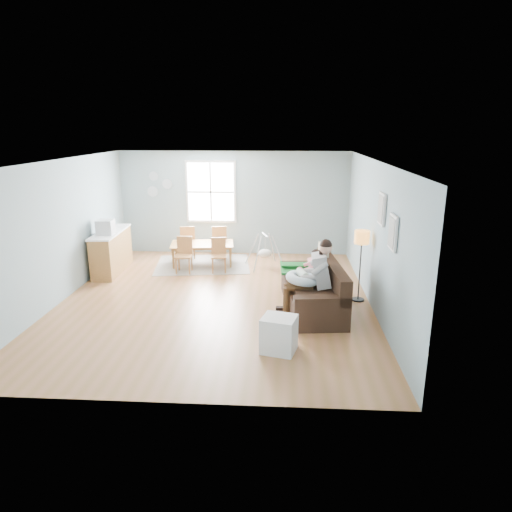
# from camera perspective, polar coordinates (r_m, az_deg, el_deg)

# --- Properties ---
(room) EXTENTS (8.40, 9.40, 3.90)m
(room) POSITION_cam_1_polar(r_m,az_deg,el_deg) (8.51, -5.43, 9.90)
(room) COLOR olive
(window) EXTENTS (1.32, 0.08, 1.62)m
(window) POSITION_cam_1_polar(r_m,az_deg,el_deg) (12.09, -5.65, 7.97)
(window) COLOR silver
(window) RESTS_ON room
(pictures) EXTENTS (0.05, 1.34, 0.74)m
(pictures) POSITION_cam_1_polar(r_m,az_deg,el_deg) (7.63, 16.05, 4.34)
(pictures) COLOR silver
(pictures) RESTS_ON room
(wall_plates) EXTENTS (0.67, 0.02, 0.66)m
(wall_plates) POSITION_cam_1_polar(r_m,az_deg,el_deg) (12.37, -12.18, 8.72)
(wall_plates) COLOR #90A0AD
(wall_plates) RESTS_ON room
(sofa) EXTENTS (1.17, 2.29, 0.89)m
(sofa) POSITION_cam_1_polar(r_m,az_deg,el_deg) (8.62, 7.45, -4.51)
(sofa) COLOR black
(sofa) RESTS_ON room
(green_throw) EXTENTS (1.04, 0.89, 0.04)m
(green_throw) POSITION_cam_1_polar(r_m,az_deg,el_deg) (9.21, 6.22, -1.48)
(green_throw) COLOR #155C1E
(green_throw) RESTS_ON sofa
(beige_pillow) EXTENTS (0.17, 0.54, 0.53)m
(beige_pillow) POSITION_cam_1_polar(r_m,az_deg,el_deg) (9.04, 8.38, -0.25)
(beige_pillow) COLOR beige
(beige_pillow) RESTS_ON sofa
(father) EXTENTS (0.99, 0.46, 1.42)m
(father) POSITION_cam_1_polar(r_m,az_deg,el_deg) (8.16, 6.97, -2.36)
(father) COLOR #9C9C9E
(father) RESTS_ON sofa
(nursing_pillow) EXTENTS (0.71, 0.69, 0.24)m
(nursing_pillow) POSITION_cam_1_polar(r_m,az_deg,el_deg) (8.15, 5.80, -2.82)
(nursing_pillow) COLOR #A4C1CD
(nursing_pillow) RESTS_ON father
(infant) EXTENTS (0.24, 0.41, 0.15)m
(infant) POSITION_cam_1_polar(r_m,az_deg,el_deg) (8.16, 5.75, -2.16)
(infant) COLOR silver
(infant) RESTS_ON nursing_pillow
(toddler) EXTENTS (0.55, 0.27, 0.86)m
(toddler) POSITION_cam_1_polar(r_m,az_deg,el_deg) (8.66, 6.78, -1.37)
(toddler) COLOR white
(toddler) RESTS_ON sofa
(floor_lamp) EXTENTS (0.28, 0.28, 1.40)m
(floor_lamp) POSITION_cam_1_polar(r_m,az_deg,el_deg) (8.90, 13.06, 1.57)
(floor_lamp) COLOR black
(floor_lamp) RESTS_ON room
(storage_cube) EXTENTS (0.59, 0.55, 0.55)m
(storage_cube) POSITION_cam_1_polar(r_m,az_deg,el_deg) (6.99, 2.81, -9.73)
(storage_cube) COLOR white
(storage_cube) RESTS_ON room
(rug) EXTENTS (2.46, 1.99, 0.01)m
(rug) POSITION_cam_1_polar(r_m,az_deg,el_deg) (11.38, -6.65, -1.04)
(rug) COLOR gray
(rug) RESTS_ON room
(dining_table) EXTENTS (1.61, 1.04, 0.53)m
(dining_table) POSITION_cam_1_polar(r_m,az_deg,el_deg) (11.30, -6.70, 0.22)
(dining_table) COLOR brown
(dining_table) RESTS_ON rug
(chair_sw) EXTENTS (0.39, 0.39, 0.84)m
(chair_sw) POSITION_cam_1_polar(r_m,az_deg,el_deg) (10.74, -8.97, 0.42)
(chair_sw) COLOR #945933
(chair_sw) RESTS_ON rug
(chair_se) EXTENTS (0.41, 0.41, 0.80)m
(chair_se) POSITION_cam_1_polar(r_m,az_deg,el_deg) (10.70, -4.69, 0.36)
(chair_se) COLOR #945933
(chair_se) RESTS_ON rug
(chair_nw) EXTENTS (0.48, 0.48, 0.87)m
(chair_nw) POSITION_cam_1_polar(r_m,az_deg,el_deg) (11.81, -8.54, 1.95)
(chair_nw) COLOR #945933
(chair_nw) RESTS_ON rug
(chair_ne) EXTENTS (0.46, 0.46, 0.86)m
(chair_ne) POSITION_cam_1_polar(r_m,az_deg,el_deg) (11.77, -4.62, 2.01)
(chair_ne) COLOR #945933
(chair_ne) RESTS_ON rug
(counter) EXTENTS (0.59, 1.75, 0.97)m
(counter) POSITION_cam_1_polar(r_m,az_deg,el_deg) (11.19, -17.60, 0.59)
(counter) COLOR brown
(counter) RESTS_ON room
(monitor) EXTENTS (0.37, 0.36, 0.33)m
(monitor) POSITION_cam_1_polar(r_m,az_deg,el_deg) (10.74, -18.34, 3.44)
(monitor) COLOR #B6B7BC
(monitor) RESTS_ON counter
(baby_swing) EXTENTS (1.02, 1.03, 0.82)m
(baby_swing) POSITION_cam_1_polar(r_m,az_deg,el_deg) (10.99, 1.13, 0.42)
(baby_swing) COLOR #B6B7BC
(baby_swing) RESTS_ON room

